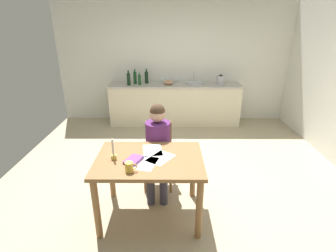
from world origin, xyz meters
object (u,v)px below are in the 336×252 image
at_px(dining_table, 150,168).
at_px(mixing_bowl, 168,82).
at_px(chair_at_table, 158,151).
at_px(bottle_oil, 129,79).
at_px(wine_glass_near_sink, 177,78).
at_px(wine_glass_by_kettle, 173,78).
at_px(candlestick, 114,154).
at_px(sink_unit, 194,83).
at_px(person_seated, 158,144).
at_px(wine_glass_back_right, 162,78).
at_px(bottle_sauce, 147,77).
at_px(wine_glass_back_left, 167,78).
at_px(coffee_mug, 129,167).
at_px(book_magazine, 134,160).
at_px(bottle_vinegar, 135,78).
at_px(bottle_wine_red, 140,80).
at_px(stovetop_kettle, 221,80).

height_order(dining_table, mixing_bowl, mixing_bowl).
bearing_deg(chair_at_table, bottle_oil, 107.48).
height_order(wine_glass_near_sink, wine_glass_by_kettle, same).
relative_size(candlestick, sink_unit, 0.66).
bearing_deg(wine_glass_by_kettle, candlestick, -101.96).
height_order(chair_at_table, candlestick, candlestick).
height_order(person_seated, wine_glass_back_right, person_seated).
relative_size(chair_at_table, bottle_sauce, 2.82).
xyz_separation_m(bottle_sauce, wine_glass_back_left, (0.44, 0.06, -0.02)).
relative_size(coffee_mug, candlestick, 0.50).
xyz_separation_m(coffee_mug, wine_glass_back_left, (0.33, 3.45, 0.20)).
height_order(dining_table, chair_at_table, chair_at_table).
height_order(chair_at_table, wine_glass_back_right, wine_glass_back_right).
distance_m(dining_table, candlestick, 0.42).
bearing_deg(candlestick, person_seated, 50.03).
distance_m(candlestick, wine_glass_near_sink, 3.31).
bearing_deg(chair_at_table, person_seated, -90.00).
distance_m(bottle_oil, mixing_bowl, 0.85).
bearing_deg(sink_unit, book_magazine, -106.49).
bearing_deg(dining_table, book_magazine, -155.58).
bearing_deg(candlestick, bottle_vinegar, 92.82).
height_order(dining_table, bottle_oil, bottle_oil).
distance_m(candlestick, mixing_bowl, 3.07).
bearing_deg(candlestick, bottle_wine_red, 90.82).
bearing_deg(mixing_bowl, wine_glass_back_right, 127.47).
height_order(bottle_oil, wine_glass_near_sink, bottle_oil).
bearing_deg(candlestick, wine_glass_back_left, 80.57).
distance_m(book_magazine, bottle_oil, 3.07).
xyz_separation_m(chair_at_table, wine_glass_back_right, (-0.02, 2.53, 0.51)).
xyz_separation_m(candlestick, sink_unit, (1.14, 3.07, 0.10)).
xyz_separation_m(sink_unit, bottle_wine_red, (-1.18, -0.08, 0.09)).
distance_m(sink_unit, wine_glass_by_kettle, 0.49).
bearing_deg(chair_at_table, wine_glass_back_right, 90.54).
height_order(candlestick, stovetop_kettle, stovetop_kettle).
distance_m(candlestick, bottle_vinegar, 3.10).
xyz_separation_m(chair_at_table, mixing_bowl, (0.13, 2.34, 0.45)).
bearing_deg(sink_unit, bottle_sauce, 175.52).
bearing_deg(mixing_bowl, person_seated, -92.93).
distance_m(bottle_oil, wine_glass_near_sink, 1.07).
bearing_deg(wine_glass_near_sink, stovetop_kettle, -9.14).
bearing_deg(stovetop_kettle, wine_glass_near_sink, 170.86).
bearing_deg(wine_glass_near_sink, bottle_sauce, -174.63).
xyz_separation_m(stovetop_kettle, wine_glass_back_right, (-1.28, 0.15, 0.01)).
bearing_deg(chair_at_table, bottle_wine_red, 101.98).
bearing_deg(wine_glass_by_kettle, bottle_vinegar, -171.77).
bearing_deg(bottle_oil, wine_glass_near_sink, 13.13).
distance_m(bottle_sauce, wine_glass_near_sink, 0.68).
distance_m(coffee_mug, bottle_oil, 3.25).
distance_m(person_seated, bottle_sauce, 2.66).
relative_size(chair_at_table, wine_glass_by_kettle, 5.74).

